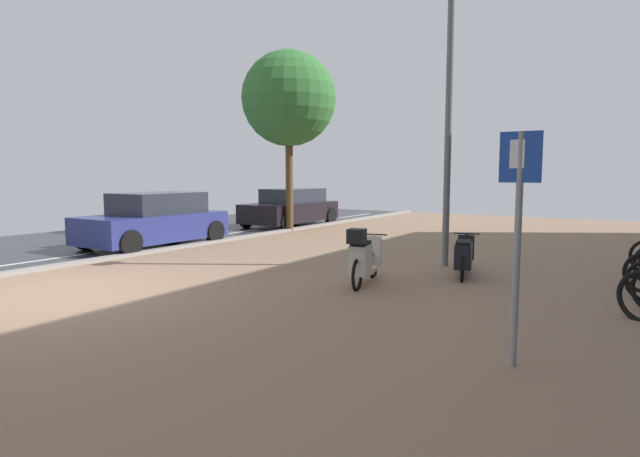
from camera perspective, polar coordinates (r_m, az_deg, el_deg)
name	(u,v)px	position (r m, az deg, el deg)	size (l,w,h in m)	color
ground	(117,309)	(8.33, -21.27, -8.14)	(21.00, 40.00, 0.13)	#333439
scooter_near	(464,256)	(10.30, 15.40, -2.94)	(0.73, 1.80, 0.77)	black
scooter_mid	(363,258)	(9.17, 4.71, -3.27)	(0.68, 1.70, 1.07)	black
parked_car_near	(155,221)	(14.81, -17.57, 0.82)	(1.94, 3.90, 1.44)	navy
parked_car_far	(291,208)	(19.70, -3.19, 2.25)	(1.94, 4.01, 1.38)	black
parking_sign	(518,223)	(5.56, 20.76, 0.59)	(0.40, 0.07, 2.37)	gray
lamp_post	(449,113)	(11.36, 13.84, 12.12)	(0.20, 0.52, 5.75)	slate
street_tree	(289,99)	(17.92, -3.41, 13.89)	(3.15, 3.15, 6.00)	brown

